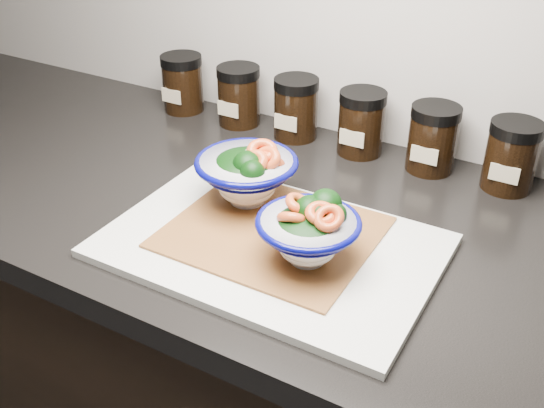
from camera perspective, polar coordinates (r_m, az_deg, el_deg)
The scene contains 12 objects.
cabinet at distance 1.32m, azimuth -3.43°, elevation -16.91°, with size 3.43×0.58×0.86m, color black.
countertop at distance 1.03m, azimuth -4.21°, elevation 0.05°, with size 3.50×0.60×0.04m, color black.
cutting_board at distance 0.88m, azimuth -0.13°, elevation -3.75°, with size 0.45×0.30×0.01m, color silver.
bamboo_mat at distance 0.89m, azimuth 0.00°, elevation -2.52°, with size 0.28×0.24×0.00m, color #A76732.
bowl_left at distance 0.94m, azimuth -2.18°, elevation 2.76°, with size 0.15×0.15×0.10m.
bowl_right at distance 0.81m, azimuth 3.39°, elevation -2.39°, with size 0.14×0.14×0.10m.
spice_jar_a at distance 1.30m, azimuth -8.02°, elevation 10.68°, with size 0.08×0.08×0.11m.
spice_jar_b at distance 1.23m, azimuth -3.00°, elevation 9.68°, with size 0.08×0.08×0.11m.
spice_jar_c at distance 1.17m, azimuth 2.15°, elevation 8.58°, with size 0.08×0.08×0.11m.
spice_jar_d at distance 1.13m, azimuth 8.00°, elevation 7.24°, with size 0.08×0.08×0.11m.
spice_jar_e at distance 1.09m, azimuth 14.21°, elevation 5.72°, with size 0.08×0.08×0.11m.
spice_jar_f at distance 1.07m, azimuth 20.67°, elevation 4.06°, with size 0.08×0.08×0.11m.
Camera 1 is at (0.50, 0.73, 1.41)m, focal length 42.00 mm.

